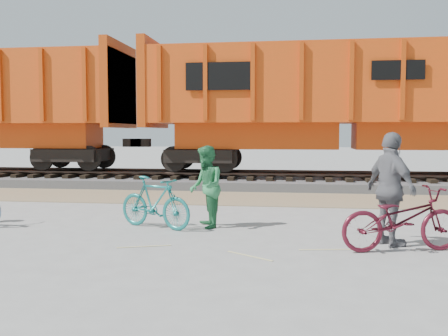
{
  "coord_description": "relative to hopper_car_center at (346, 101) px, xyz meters",
  "views": [
    {
      "loc": [
        1.47,
        -8.73,
        1.89
      ],
      "look_at": [
        0.02,
        1.5,
        1.17
      ],
      "focal_mm": 40.0,
      "sensor_mm": 36.0,
      "label": 1
    }
  ],
  "objects": [
    {
      "name": "person_man",
      "position": [
        -3.48,
        -7.99,
        -2.18
      ],
      "size": [
        0.84,
        0.96,
        1.65
      ],
      "primitive_type": "imported",
      "rotation": [
        0.0,
        0.0,
        -1.25
      ],
      "color": "#2D7C48",
      "rests_on": "ground"
    },
    {
      "name": "track",
      "position": [
        -3.21,
        0.0,
        -2.53
      ],
      "size": [
        120.0,
        2.6,
        0.24
      ],
      "color": "black",
      "rests_on": "ballast_bed"
    },
    {
      "name": "person_woman",
      "position": [
        -0.14,
        -9.13,
        -2.05
      ],
      "size": [
        0.95,
        1.21,
        1.91
      ],
      "primitive_type": "imported",
      "rotation": [
        0.0,
        0.0,
        2.08
      ],
      "color": "slate",
      "rests_on": "ground"
    },
    {
      "name": "hopper_car_center",
      "position": [
        0.0,
        0.0,
        0.0
      ],
      "size": [
        14.0,
        3.13,
        4.65
      ],
      "color": "black",
      "rests_on": "track"
    },
    {
      "name": "gravel_strip",
      "position": [
        -3.21,
        -3.5,
        -3.0
      ],
      "size": [
        120.0,
        3.0,
        0.02
      ],
      "primitive_type": "cube",
      "color": "#99825F",
      "rests_on": "ground"
    },
    {
      "name": "bicycle_maroon",
      "position": [
        -0.04,
        -9.53,
        -2.48
      ],
      "size": [
        2.1,
        1.18,
        1.04
      ],
      "primitive_type": "imported",
      "rotation": [
        0.0,
        0.0,
        1.83
      ],
      "color": "#551321",
      "rests_on": "ground"
    },
    {
      "name": "bicycle_teal",
      "position": [
        -4.48,
        -8.19,
        -2.49
      ],
      "size": [
        1.77,
        1.14,
        1.04
      ],
      "primitive_type": "imported",
      "rotation": [
        0.0,
        0.0,
        1.16
      ],
      "color": "#19736F",
      "rests_on": "ground"
    },
    {
      "name": "ballast_bed",
      "position": [
        -3.21,
        0.0,
        -2.86
      ],
      "size": [
        120.0,
        4.0,
        0.3
      ],
      "primitive_type": "cube",
      "color": "slate",
      "rests_on": "ground"
    },
    {
      "name": "ground",
      "position": [
        -3.21,
        -9.0,
        -3.01
      ],
      "size": [
        120.0,
        120.0,
        0.0
      ],
      "primitive_type": "plane",
      "color": "#9E9E99",
      "rests_on": "ground"
    }
  ]
}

